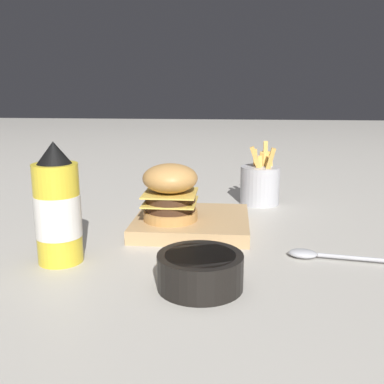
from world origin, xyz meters
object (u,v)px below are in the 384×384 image
at_px(ketchup_bottle, 58,210).
at_px(spoon, 315,255).
at_px(burger, 170,192).
at_px(serving_board, 192,223).
at_px(side_bowl, 200,270).
at_px(fries_basket, 260,184).

distance_m(ketchup_bottle, spoon, 0.43).
relative_size(burger, spoon, 0.63).
distance_m(serving_board, ketchup_bottle, 0.28).
bearing_deg(ketchup_bottle, side_bowl, 161.78).
bearing_deg(spoon, burger, -14.85).
distance_m(fries_basket, side_bowl, 0.49).
height_order(serving_board, burger, burger).
bearing_deg(spoon, ketchup_bottle, 15.86).
bearing_deg(burger, side_bowl, 107.47).
xyz_separation_m(serving_board, spoon, (-0.22, 0.14, -0.01)).
height_order(serving_board, side_bowl, side_bowl).
xyz_separation_m(serving_board, ketchup_bottle, (0.20, 0.19, 0.07)).
height_order(burger, side_bowl, burger).
distance_m(serving_board, fries_basket, 0.26).
height_order(burger, fries_basket, fries_basket).
bearing_deg(side_bowl, burger, -72.53).
bearing_deg(burger, serving_board, -148.96).
relative_size(serving_board, ketchup_bottle, 1.14).
distance_m(serving_board, burger, 0.08).
bearing_deg(serving_board, fries_basket, -123.99).
xyz_separation_m(serving_board, burger, (0.04, 0.02, 0.07)).
relative_size(side_bowl, spoon, 0.70).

